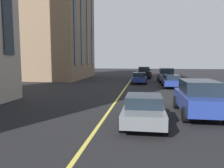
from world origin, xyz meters
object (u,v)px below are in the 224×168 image
object	(u,v)px
car_blue_parked_a	(171,81)
car_grey_near	(166,75)
car_grey_parked_b	(144,109)
car_blue_far	(139,78)
car_red_oncoming	(146,72)
car_blue_mid	(199,97)
car_black_trailing	(144,72)

from	to	relation	value
car_blue_parked_a	car_grey_near	size ratio (longest dim) A/B	0.94
car_blue_parked_a	car_grey_near	bearing A→B (deg)	0.00
car_blue_parked_a	car_grey_parked_b	bearing A→B (deg)	168.45
car_blue_far	car_red_oncoming	world-z (taller)	car_blue_far
car_blue_mid	car_grey_parked_b	xyz separation A→B (m)	(-2.03, 2.90, -0.27)
car_grey_near	car_grey_parked_b	distance (m)	20.38
car_blue_parked_a	car_grey_parked_b	xyz separation A→B (m)	(-14.19, 2.90, 0.00)
car_grey_parked_b	car_red_oncoming	distance (m)	31.08
car_blue_mid	car_blue_parked_a	distance (m)	12.16
car_black_trailing	car_blue_far	xyz separation A→B (m)	(-8.17, 0.55, -0.27)
car_grey_near	car_blue_far	xyz separation A→B (m)	(-2.38, 3.55, -0.27)
car_black_trailing	car_red_oncoming	xyz separation A→B (m)	(5.11, -0.37, -0.27)
car_blue_parked_a	car_red_oncoming	distance (m)	17.09
car_blue_parked_a	car_grey_near	distance (m)	5.99
car_blue_mid	car_blue_parked_a	world-z (taller)	car_blue_mid
car_blue_mid	car_grey_near	size ratio (longest dim) A/B	1.00
car_red_oncoming	car_grey_parked_b	bearing A→B (deg)	179.51
car_blue_parked_a	car_black_trailing	size ratio (longest dim) A/B	0.94
car_blue_parked_a	car_black_trailing	bearing A→B (deg)	14.31
car_grey_parked_b	car_black_trailing	bearing A→B (deg)	0.23
car_red_oncoming	car_blue_far	bearing A→B (deg)	176.06
car_blue_parked_a	car_black_trailing	world-z (taller)	car_black_trailing
car_blue_parked_a	car_blue_far	xyz separation A→B (m)	(3.61, 3.55, -0.00)
car_blue_parked_a	car_grey_near	xyz separation A→B (m)	(5.98, 0.00, 0.27)
car_blue_parked_a	car_blue_far	size ratio (longest dim) A/B	1.13
car_grey_near	car_grey_parked_b	size ratio (longest dim) A/B	1.07
car_blue_far	car_blue_parked_a	bearing A→B (deg)	-135.45
car_black_trailing	car_grey_parked_b	bearing A→B (deg)	-179.77
car_blue_parked_a	car_black_trailing	xyz separation A→B (m)	(11.78, 3.00, 0.27)
car_blue_parked_a	car_red_oncoming	xyz separation A→B (m)	(16.89, 2.63, 0.00)
car_blue_mid	car_grey_near	xyz separation A→B (m)	(18.14, 0.00, 0.00)
car_blue_parked_a	car_grey_near	world-z (taller)	car_grey_near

